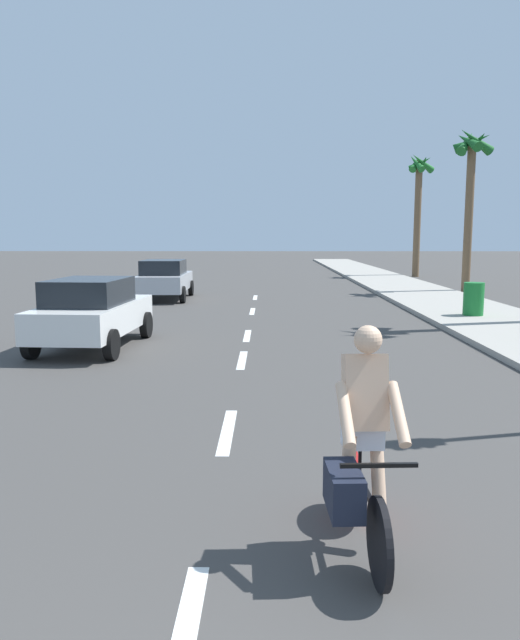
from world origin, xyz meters
name	(u,v)px	position (x,y,z in m)	size (l,w,h in m)	color
ground_plane	(253,310)	(0.00, 20.00, 0.00)	(160.00, 160.00, 0.00)	#423F3D
sidewalk_strip	(441,302)	(7.03, 22.00, 0.07)	(3.60, 80.00, 0.14)	#9E998E
lane_stripe_2	(227,431)	(0.00, 7.18, 0.00)	(0.16, 1.80, 0.01)	white
lane_stripe_3	(242,360)	(0.00, 11.62, 0.00)	(0.16, 1.80, 0.01)	white
lane_stripe_4	(247,336)	(0.00, 14.59, 0.00)	(0.16, 1.80, 0.01)	white
lane_stripe_5	(252,311)	(0.00, 19.51, 0.00)	(0.16, 1.80, 0.01)	white
lane_stripe_6	(255,298)	(0.00, 24.01, 0.00)	(0.16, 1.80, 0.01)	white
cyclist	(360,451)	(1.25, 4.25, 0.83)	(0.64, 1.71, 1.82)	black
parked_car_white	(92,311)	(-3.42, 12.93, 0.84)	(2.05, 4.10, 1.57)	white
parked_car_silver	(164,278)	(-3.60, 23.35, 0.84)	(2.03, 4.27, 1.57)	#B7BABF
palm_tree_far	(471,169)	(9.25, 26.12, 5.38)	(1.77, 1.81, 7.24)	brown
palm_tree_distant	(419,189)	(9.69, 36.79, 5.36)	(1.77, 1.62, 7.59)	brown
trash_bin_far	(474,299)	(6.70, 17.60, 0.63)	(0.60, 0.60, 0.98)	#19722D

